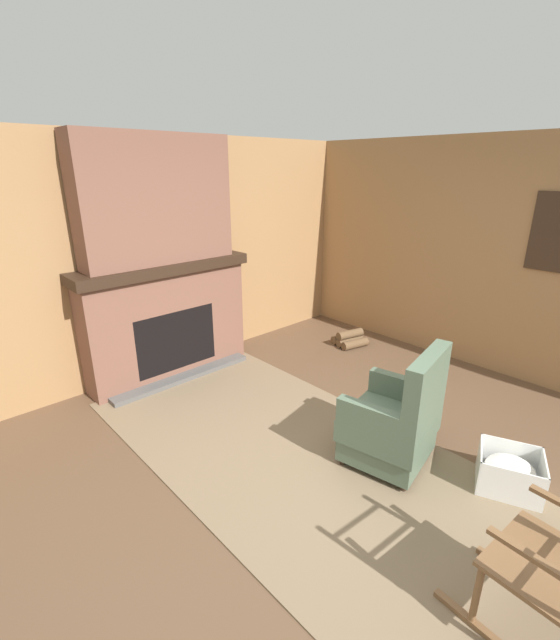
{
  "coord_description": "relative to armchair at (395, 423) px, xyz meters",
  "views": [
    {
      "loc": [
        1.54,
        -2.12,
        2.26
      ],
      "look_at": [
        -1.22,
        0.44,
        0.9
      ],
      "focal_mm": 24.0,
      "sensor_mm": 36.0,
      "label": 1
    }
  ],
  "objects": [
    {
      "name": "laundry_basket",
      "position": [
        0.76,
        0.37,
        -0.22
      ],
      "size": [
        0.55,
        0.53,
        0.29
      ],
      "rotation": [
        0.0,
        0.0,
        0.4
      ],
      "color": "white",
      "rests_on": "ground"
    },
    {
      "name": "rocking_chair",
      "position": [
        1.28,
        -0.62,
        0.04
      ],
      "size": [
        0.84,
        0.57,
        1.13
      ],
      "rotation": [
        0.0,
        0.0,
        3.06
      ],
      "color": "brown",
      "rests_on": "ground"
    },
    {
      "name": "ground_plane",
      "position": [
        -0.05,
        -0.5,
        -0.36
      ],
      "size": [
        14.0,
        14.0,
        0.0
      ],
      "primitive_type": "plane",
      "color": "brown"
    },
    {
      "name": "fireplace_hearth",
      "position": [
        -2.63,
        -0.5,
        0.28
      ],
      "size": [
        0.58,
        1.93,
        1.3
      ],
      "color": "brown",
      "rests_on": "ground"
    },
    {
      "name": "area_rug",
      "position": [
        -0.53,
        -0.51,
        -0.36
      ],
      "size": [
        4.03,
        1.94,
        0.01
      ],
      "color": "#7A664C",
      "rests_on": "ground"
    },
    {
      "name": "wood_panel_wall_back",
      "position": [
        -0.04,
        2.31,
        0.94
      ],
      "size": [
        6.17,
        0.09,
        2.6
      ],
      "color": "#9E7247",
      "rests_on": "ground"
    },
    {
      "name": "firewood_stack",
      "position": [
        -1.74,
        1.66,
        -0.28
      ],
      "size": [
        0.42,
        0.45,
        0.21
      ],
      "rotation": [
        0.0,
        0.0,
        -0.25
      ],
      "color": "brown",
      "rests_on": "ground"
    },
    {
      "name": "wood_panel_wall_left",
      "position": [
        -2.86,
        -0.5,
        0.93
      ],
      "size": [
        0.06,
        6.17,
        2.6
      ],
      "color": "#9E7247",
      "rests_on": "ground"
    },
    {
      "name": "chimney_breast",
      "position": [
        -2.64,
        -0.5,
        1.57
      ],
      "size": [
        0.33,
        1.61,
        1.28
      ],
      "color": "brown",
      "rests_on": "fireplace_hearth"
    },
    {
      "name": "oil_lamp_vase",
      "position": [
        -2.68,
        -0.88,
        1.04
      ],
      "size": [
        0.09,
        0.09,
        0.29
      ],
      "color": "#99B29E",
      "rests_on": "fireplace_hearth"
    },
    {
      "name": "storage_case",
      "position": [
        -2.68,
        -0.02,
        1.0
      ],
      "size": [
        0.17,
        0.24,
        0.13
      ],
      "color": "gray",
      "rests_on": "fireplace_hearth"
    },
    {
      "name": "armchair",
      "position": [
        0.0,
        0.0,
        0.0
      ],
      "size": [
        0.74,
        0.78,
        1.0
      ],
      "rotation": [
        0.0,
        0.0,
        3.34
      ],
      "color": "#516651",
      "rests_on": "ground"
    }
  ]
}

